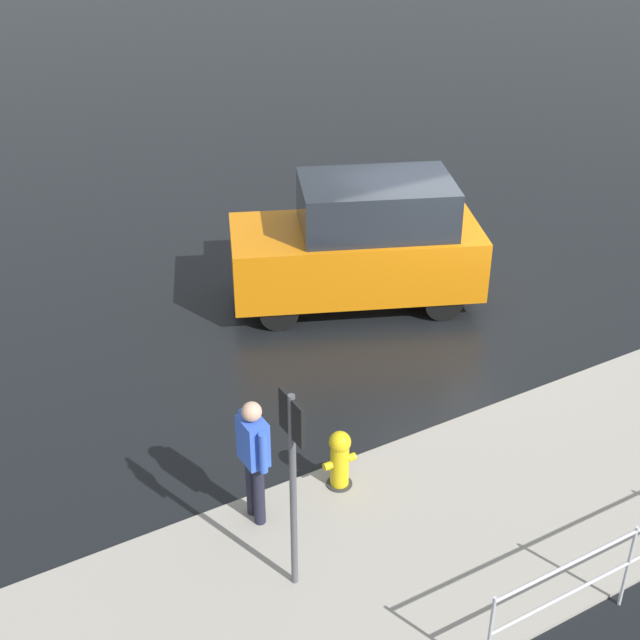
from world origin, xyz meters
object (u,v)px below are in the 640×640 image
(moving_hatchback, at_px, (361,243))
(fire_hydrant, at_px, (340,461))
(pedestrian, at_px, (254,453))
(sign_post, at_px, (293,466))

(moving_hatchback, relative_size, fire_hydrant, 5.30)
(pedestrian, bearing_deg, moving_hatchback, -134.88)
(moving_hatchback, height_order, pedestrian, moving_hatchback)
(moving_hatchback, xyz_separation_m, pedestrian, (3.74, 3.75, -0.07))
(moving_hatchback, distance_m, pedestrian, 5.30)
(moving_hatchback, relative_size, sign_post, 1.77)
(fire_hydrant, distance_m, pedestrian, 1.23)
(fire_hydrant, xyz_separation_m, pedestrian, (1.10, 0.01, 0.56))
(moving_hatchback, distance_m, fire_hydrant, 4.63)
(pedestrian, distance_m, sign_post, 1.23)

